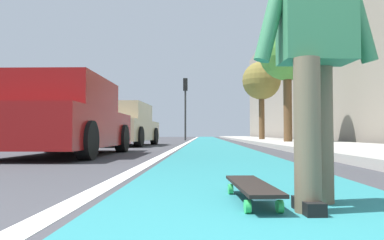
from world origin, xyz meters
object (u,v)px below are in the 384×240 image
object	(u,v)px
street_tree_mid	(287,54)
parked_car_mid	(123,125)
traffic_light	(185,97)
skateboard	(252,187)
street_tree_far	(261,81)
parked_car_near	(65,119)
skater_person	(315,42)

from	to	relation	value
street_tree_mid	parked_car_mid	bearing A→B (deg)	98.73
traffic_light	parked_car_mid	bearing A→B (deg)	171.08
parked_car_mid	street_tree_mid	xyz separation A→B (m)	(0.92, -6.00, 2.71)
skateboard	street_tree_far	distance (m)	17.98
parked_car_near	street_tree_far	xyz separation A→B (m)	(12.82, -5.82, 2.57)
parked_car_mid	street_tree_far	size ratio (longest dim) A/B	1.02
street_tree_far	skater_person	bearing A→B (deg)	171.87
traffic_light	street_tree_far	distance (m)	5.67
skateboard	parked_car_near	xyz separation A→B (m)	(4.65, 2.96, 0.61)
skater_person	street_tree_mid	world-z (taller)	street_tree_mid
skateboard	parked_car_near	distance (m)	5.54
parked_car_near	traffic_light	distance (m)	16.65
skater_person	parked_car_mid	xyz separation A→B (m)	(10.63, 3.48, -0.22)
parked_car_mid	skateboard	bearing A→B (deg)	-163.33
parked_car_near	street_tree_mid	distance (m)	9.32
skater_person	street_tree_far	bearing A→B (deg)	-8.13
parked_car_near	parked_car_mid	xyz separation A→B (m)	(5.83, 0.18, 0.01)
skateboard	traffic_light	bearing A→B (deg)	3.99
street_tree_mid	street_tree_far	xyz separation A→B (m)	(6.07, 0.00, -0.15)
traffic_light	skateboard	bearing A→B (deg)	-176.01
skateboard	skater_person	xyz separation A→B (m)	(-0.15, -0.35, 0.84)
parked_car_near	parked_car_mid	size ratio (longest dim) A/B	0.93
street_tree_mid	traffic_light	bearing A→B (deg)	24.06
parked_car_mid	skater_person	bearing A→B (deg)	-161.85
skater_person	traffic_light	xyz separation A→B (m)	(21.25, 1.82, 1.85)
parked_car_mid	traffic_light	size ratio (longest dim) A/B	1.10
parked_car_near	traffic_light	size ratio (longest dim) A/B	1.02
skater_person	parked_car_mid	distance (m)	11.18
parked_car_near	parked_car_mid	bearing A→B (deg)	1.74
street_tree_mid	street_tree_far	distance (m)	6.07
street_tree_far	skateboard	bearing A→B (deg)	170.70
traffic_light	street_tree_mid	world-z (taller)	street_tree_mid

